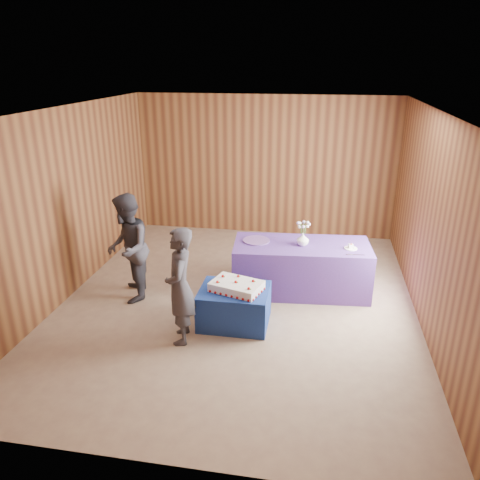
% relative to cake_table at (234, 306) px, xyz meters
% --- Properties ---
extents(ground, '(6.00, 6.00, 0.00)m').
position_rel_cake_table_xyz_m(ground, '(-0.06, 0.59, -0.25)').
color(ground, gray).
rests_on(ground, ground).
extents(room_shell, '(5.04, 6.04, 2.72)m').
position_rel_cake_table_xyz_m(room_shell, '(-0.06, 0.59, 1.55)').
color(room_shell, brown).
rests_on(room_shell, ground).
extents(cake_table, '(0.90, 0.70, 0.50)m').
position_rel_cake_table_xyz_m(cake_table, '(0.00, 0.00, 0.00)').
color(cake_table, navy).
rests_on(cake_table, ground).
extents(serving_table, '(2.07, 1.07, 0.75)m').
position_rel_cake_table_xyz_m(serving_table, '(0.81, 1.12, 0.12)').
color(serving_table, '#53328B').
rests_on(serving_table, ground).
extents(sheet_cake, '(0.76, 0.62, 0.15)m').
position_rel_cake_table_xyz_m(sheet_cake, '(0.03, -0.01, 0.31)').
color(sheet_cake, white).
rests_on(sheet_cake, cake_table).
extents(vase, '(0.20, 0.20, 0.18)m').
position_rel_cake_table_xyz_m(vase, '(0.82, 1.09, 0.59)').
color(vase, white).
rests_on(vase, serving_table).
extents(flower_spray, '(0.21, 0.21, 0.16)m').
position_rel_cake_table_xyz_m(flower_spray, '(0.82, 1.09, 0.82)').
color(flower_spray, '#36702C').
rests_on(flower_spray, vase).
extents(platter, '(0.41, 0.41, 0.02)m').
position_rel_cake_table_xyz_m(platter, '(0.13, 1.13, 0.51)').
color(platter, '#704A95').
rests_on(platter, serving_table).
extents(plate, '(0.25, 0.25, 0.01)m').
position_rel_cake_table_xyz_m(plate, '(1.51, 1.07, 0.51)').
color(plate, white).
rests_on(plate, serving_table).
extents(cake_slice, '(0.08, 0.07, 0.08)m').
position_rel_cake_table_xyz_m(cake_slice, '(1.51, 1.06, 0.54)').
color(cake_slice, white).
rests_on(cake_slice, plate).
extents(knife, '(0.26, 0.04, 0.00)m').
position_rel_cake_table_xyz_m(knife, '(1.56, 0.85, 0.50)').
color(knife, silver).
rests_on(knife, serving_table).
extents(guest_left, '(0.46, 0.60, 1.48)m').
position_rel_cake_table_xyz_m(guest_left, '(-0.57, -0.49, 0.49)').
color(guest_left, '#34333D').
rests_on(guest_left, ground).
extents(guest_right, '(0.81, 0.92, 1.58)m').
position_rel_cake_table_xyz_m(guest_right, '(-1.62, 0.44, 0.54)').
color(guest_right, '#35343E').
rests_on(guest_right, ground).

